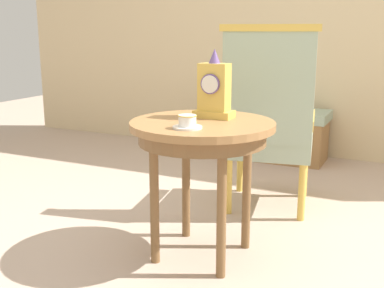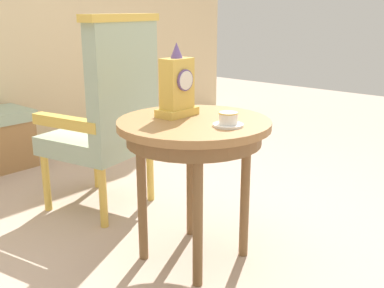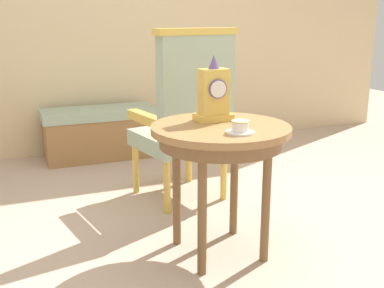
# 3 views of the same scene
# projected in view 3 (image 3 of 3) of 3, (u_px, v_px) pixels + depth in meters

# --- Properties ---
(ground_plane) EXTENTS (10.00, 10.00, 0.00)m
(ground_plane) POSITION_uv_depth(u_px,v_px,m) (213.00, 249.00, 2.53)
(ground_plane) COLOR #BCA38E
(side_table) EXTENTS (0.69, 0.69, 0.69)m
(side_table) POSITION_uv_depth(u_px,v_px,m) (220.00, 141.00, 2.36)
(side_table) COLOR #9E7042
(side_table) RESTS_ON ground
(teacup_left) EXTENTS (0.13, 0.13, 0.06)m
(teacup_left) POSITION_uv_depth(u_px,v_px,m) (240.00, 128.00, 2.17)
(teacup_left) COLOR white
(teacup_left) RESTS_ON side_table
(mantel_clock) EXTENTS (0.19, 0.11, 0.34)m
(mantel_clock) POSITION_uv_depth(u_px,v_px,m) (214.00, 95.00, 2.41)
(mantel_clock) COLOR gold
(mantel_clock) RESTS_ON side_table
(armchair) EXTENTS (0.63, 0.62, 1.14)m
(armchair) POSITION_uv_depth(u_px,v_px,m) (187.00, 115.00, 3.06)
(armchair) COLOR #9EB299
(armchair) RESTS_ON ground
(window_bench) EXTENTS (0.97, 0.40, 0.44)m
(window_bench) POSITION_uv_depth(u_px,v_px,m) (100.00, 133.00, 4.15)
(window_bench) COLOR #9EB299
(window_bench) RESTS_ON ground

